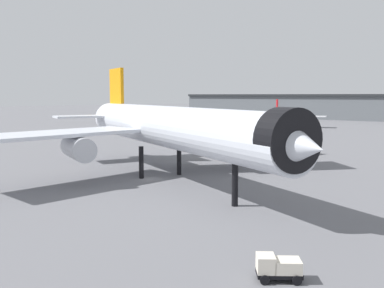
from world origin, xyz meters
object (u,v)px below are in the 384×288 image
(service_truck_front, at_px, (304,148))
(airliner_far_taxiway, at_px, (281,115))
(traffic_cone_near_nose, at_px, (202,148))
(baggage_tug_wing, at_px, (277,267))
(airliner_near_gate, at_px, (167,127))

(service_truck_front, bearing_deg, airliner_far_taxiway, -137.81)
(service_truck_front, height_order, traffic_cone_near_nose, service_truck_front)
(service_truck_front, bearing_deg, baggage_tug_wing, 34.34)
(airliner_near_gate, distance_m, baggage_tug_wing, 40.17)
(service_truck_front, bearing_deg, traffic_cone_near_nose, -62.29)
(baggage_tug_wing, bearing_deg, airliner_far_taxiway, -99.75)
(airliner_far_taxiway, height_order, service_truck_front, airliner_far_taxiway)
(airliner_near_gate, height_order, baggage_tug_wing, airliner_near_gate)
(baggage_tug_wing, xyz_separation_m, traffic_cone_near_nose, (-53.62, 54.09, -0.67))
(airliner_near_gate, xyz_separation_m, airliner_far_taxiway, (-43.88, 109.18, -3.17))
(baggage_tug_wing, relative_size, traffic_cone_near_nose, 5.76)
(service_truck_front, xyz_separation_m, baggage_tug_wing, (30.63, -62.26, -0.62))
(airliner_near_gate, distance_m, airliner_far_taxiway, 117.71)
(airliner_near_gate, relative_size, service_truck_front, 11.23)
(airliner_far_taxiway, xyz_separation_m, service_truck_front, (46.32, -68.56, -3.45))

